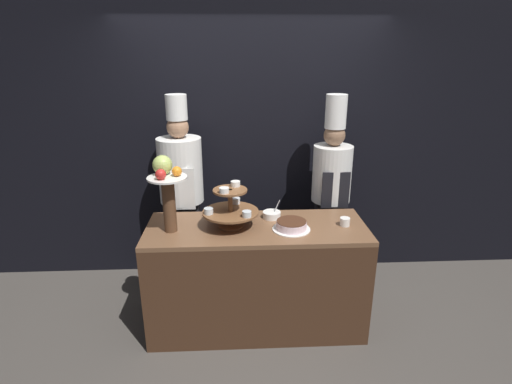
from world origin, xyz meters
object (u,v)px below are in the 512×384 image
fruit_pedestal (167,185)px  cake_round (291,225)px  serving_bowl_far (272,215)px  chef_center_left (331,188)px  tiered_stand (230,207)px  chef_left (182,188)px  cup_white (345,222)px

fruit_pedestal → cake_round: 0.99m
serving_bowl_far → chef_center_left: bearing=36.2°
tiered_stand → fruit_pedestal: bearing=-176.1°
fruit_pedestal → chef_left: (0.02, 0.62, -0.24)m
tiered_stand → fruit_pedestal: fruit_pedestal is taller
tiered_stand → cup_white: bearing=-1.4°
cup_white → chef_center_left: (0.03, 0.61, 0.07)m
fruit_pedestal → serving_bowl_far: fruit_pedestal is taller
chef_left → cake_round: bearing=-36.2°
cake_round → cup_white: cake_round is taller
chef_left → cup_white: bearing=-24.6°
cup_white → chef_left: bearing=155.4°
fruit_pedestal → chef_left: 0.67m
cake_round → fruit_pedestal: bearing=177.3°
cake_round → chef_center_left: 0.81m
tiered_stand → chef_left: 0.74m
tiered_stand → cake_round: 0.49m
tiered_stand → serving_bowl_far: 0.40m
tiered_stand → cake_round: size_ratio=1.49×
cake_round → cup_white: bearing=7.1°
cake_round → chef_left: size_ratio=0.16×
serving_bowl_far → chef_center_left: 0.73m
fruit_pedestal → cup_white: 1.40m
serving_bowl_far → cake_round: bearing=-61.5°
cake_round → chef_center_left: bearing=55.6°
serving_bowl_far → cup_white: bearing=-18.3°
cake_round → chef_center_left: size_ratio=0.16×
tiered_stand → chef_center_left: chef_center_left is taller
cake_round → serving_bowl_far: (-0.13, 0.24, -0.01)m
fruit_pedestal → cake_round: (0.93, -0.04, -0.33)m
tiered_stand → chef_left: bearing=127.1°
cup_white → cake_round: bearing=-172.9°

